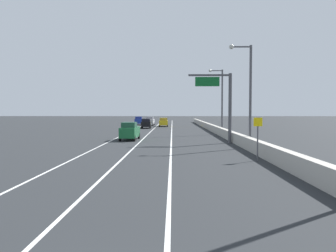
% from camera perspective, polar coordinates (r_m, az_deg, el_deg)
% --- Properties ---
extents(ground_plane, '(320.00, 320.00, 0.00)m').
position_cam_1_polar(ground_plane, '(68.36, -0.61, -0.36)').
color(ground_plane, '#26282B').
extents(lane_stripe_left, '(0.16, 130.00, 0.00)m').
position_cam_1_polar(lane_stripe_left, '(59.78, -6.10, -0.79)').
color(lane_stripe_left, silver).
rests_on(lane_stripe_left, ground_plane).
extents(lane_stripe_center, '(0.16, 130.00, 0.00)m').
position_cam_1_polar(lane_stripe_center, '(59.46, -2.75, -0.79)').
color(lane_stripe_center, silver).
rests_on(lane_stripe_center, ground_plane).
extents(lane_stripe_right, '(0.16, 130.00, 0.00)m').
position_cam_1_polar(lane_stripe_right, '(59.35, 0.63, -0.80)').
color(lane_stripe_right, silver).
rests_on(lane_stripe_right, ground_plane).
extents(jersey_barrier_right, '(0.60, 120.00, 1.10)m').
position_cam_1_polar(jersey_barrier_right, '(44.86, 9.48, -1.21)').
color(jersey_barrier_right, '#B2ADA3').
rests_on(jersey_barrier_right, ground_plane).
extents(overhead_sign_gantry, '(4.68, 0.36, 7.50)m').
position_cam_1_polar(overhead_sign_gantry, '(37.11, 9.25, 4.47)').
color(overhead_sign_gantry, '#47474C').
rests_on(overhead_sign_gantry, ground_plane).
extents(speed_advisory_sign, '(0.60, 0.11, 3.00)m').
position_cam_1_polar(speed_advisory_sign, '(24.32, 14.82, -1.54)').
color(speed_advisory_sign, '#4C4C51').
rests_on(speed_advisory_sign, ground_plane).
extents(lamp_post_right_second, '(2.14, 0.44, 9.61)m').
position_cam_1_polar(lamp_post_right_second, '(32.60, 13.21, 6.15)').
color(lamp_post_right_second, '#4C4C51').
rests_on(lamp_post_right_second, ground_plane).
extents(lamp_post_right_third, '(2.14, 0.44, 9.61)m').
position_cam_1_polar(lamp_post_right_third, '(50.94, 8.78, 4.86)').
color(lamp_post_right_third, '#4C4C51').
rests_on(lamp_post_right_third, ground_plane).
extents(car_yellow_0, '(2.00, 4.75, 1.94)m').
position_cam_1_polar(car_yellow_0, '(75.38, -0.75, 0.65)').
color(car_yellow_0, gold).
rests_on(car_yellow_0, ground_plane).
extents(car_blue_1, '(1.93, 4.67, 2.08)m').
position_cam_1_polar(car_blue_1, '(85.35, -4.91, 0.90)').
color(car_blue_1, '#1E389E').
rests_on(car_blue_1, ground_plane).
extents(car_green_2, '(2.01, 4.85, 2.13)m').
position_cam_1_polar(car_green_2, '(40.65, -6.43, -0.85)').
color(car_green_2, '#196033').
rests_on(car_green_2, ground_plane).
extents(car_black_3, '(2.04, 4.56, 1.93)m').
position_cam_1_polar(car_black_3, '(68.06, -3.70, 0.44)').
color(car_black_3, black).
rests_on(car_black_3, ground_plane).
extents(car_silver_4, '(2.02, 4.68, 2.10)m').
position_cam_1_polar(car_silver_4, '(80.62, -3.06, 0.82)').
color(car_silver_4, '#B7B7BC').
rests_on(car_silver_4, ground_plane).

